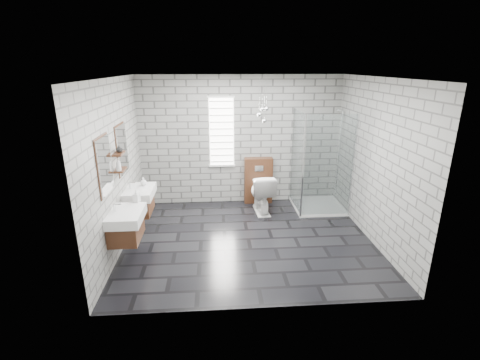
{
  "coord_description": "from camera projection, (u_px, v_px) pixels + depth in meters",
  "views": [
    {
      "loc": [
        -0.55,
        -5.38,
        2.89
      ],
      "look_at": [
        -0.12,
        0.35,
        0.97
      ],
      "focal_mm": 26.0,
      "sensor_mm": 36.0,
      "label": 1
    }
  ],
  "objects": [
    {
      "name": "soap_bottle_c",
      "position": [
        118.0,
        165.0,
        5.29
      ],
      "size": [
        0.1,
        0.1,
        0.2
      ],
      "primitive_type": "imported",
      "rotation": [
        0.0,
        0.0,
        0.32
      ],
      "color": "#B2B2B2",
      "rests_on": "shelf_lower"
    },
    {
      "name": "ceiling",
      "position": [
        250.0,
        77.0,
        5.18
      ],
      "size": [
        4.2,
        3.6,
        0.02
      ],
      "primitive_type": "cube",
      "color": "white",
      "rests_on": "wall_back"
    },
    {
      "name": "wall_back",
      "position": [
        241.0,
        141.0,
        7.32
      ],
      "size": [
        4.2,
        0.02,
        2.7
      ],
      "primitive_type": "cube",
      "color": "gray",
      "rests_on": "floor"
    },
    {
      "name": "toilet",
      "position": [
        261.0,
        193.0,
        7.06
      ],
      "size": [
        0.51,
        0.83,
        0.81
      ],
      "primitive_type": "imported",
      "rotation": [
        0.0,
        0.0,
        3.22
      ],
      "color": "white",
      "rests_on": "floor"
    },
    {
      "name": "flush_plate",
      "position": [
        259.0,
        168.0,
        7.32
      ],
      "size": [
        0.18,
        0.01,
        0.12
      ],
      "primitive_type": "cube",
      "color": "silver",
      "rests_on": "cistern_panel"
    },
    {
      "name": "shelf_upper",
      "position": [
        119.0,
        154.0,
        5.35
      ],
      "size": [
        0.14,
        0.3,
        0.03
      ],
      "primitive_type": "cube",
      "color": "#4A2916",
      "rests_on": "wall_left"
    },
    {
      "name": "wall_left",
      "position": [
        116.0,
        167.0,
        5.46
      ],
      "size": [
        0.02,
        3.6,
        2.7
      ],
      "primitive_type": "cube",
      "color": "gray",
      "rests_on": "floor"
    },
    {
      "name": "wall_right",
      "position": [
        376.0,
        162.0,
        5.76
      ],
      "size": [
        0.02,
        3.6,
        2.7
      ],
      "primitive_type": "cube",
      "color": "gray",
      "rests_on": "floor"
    },
    {
      "name": "soap_bottle_b",
      "position": [
        143.0,
        182.0,
        6.11
      ],
      "size": [
        0.14,
        0.14,
        0.15
      ],
      "primitive_type": "imported",
      "rotation": [
        0.0,
        0.0,
        -0.2
      ],
      "color": "#B2B2B2",
      "rests_on": "vanity_right"
    },
    {
      "name": "shelf_lower",
      "position": [
        120.0,
        170.0,
        5.43
      ],
      "size": [
        0.14,
        0.3,
        0.03
      ],
      "primitive_type": "cube",
      "color": "#4A2916",
      "rests_on": "wall_left"
    },
    {
      "name": "floor",
      "position": [
        248.0,
        240.0,
        6.04
      ],
      "size": [
        4.2,
        3.6,
        0.02
      ],
      "primitive_type": "cube",
      "color": "black",
      "rests_on": "ground"
    },
    {
      "name": "wall_front",
      "position": [
        265.0,
        208.0,
        3.9
      ],
      "size": [
        4.2,
        0.02,
        2.7
      ],
      "primitive_type": "cube",
      "color": "gray",
      "rests_on": "floor"
    },
    {
      "name": "vanity_right",
      "position": [
        137.0,
        194.0,
        6.02
      ],
      "size": [
        0.47,
        0.7,
        1.57
      ],
      "color": "#4A2916",
      "rests_on": "wall_left"
    },
    {
      "name": "soap_bottle_a",
      "position": [
        136.0,
        196.0,
        5.39
      ],
      "size": [
        0.11,
        0.11,
        0.2
      ],
      "primitive_type": "imported",
      "rotation": [
        0.0,
        0.0,
        -0.31
      ],
      "color": "#B2B2B2",
      "rests_on": "vanity_left"
    },
    {
      "name": "vanity_left",
      "position": [
        124.0,
        217.0,
        5.09
      ],
      "size": [
        0.47,
        0.7,
        1.57
      ],
      "color": "#4A2916",
      "rests_on": "wall_left"
    },
    {
      "name": "shower_enclosure",
      "position": [
        316.0,
        187.0,
        7.1
      ],
      "size": [
        1.0,
        1.0,
        2.03
      ],
      "color": "white",
      "rests_on": "floor"
    },
    {
      "name": "cistern_panel",
      "position": [
        258.0,
        180.0,
        7.51
      ],
      "size": [
        0.6,
        0.2,
        1.0
      ],
      "primitive_type": "cube",
      "color": "#4A2916",
      "rests_on": "floor"
    },
    {
      "name": "window",
      "position": [
        222.0,
        132.0,
        7.21
      ],
      "size": [
        0.56,
        0.05,
        1.48
      ],
      "color": "white",
      "rests_on": "wall_back"
    },
    {
      "name": "pendant_cluster",
      "position": [
        262.0,
        113.0,
        6.74
      ],
      "size": [
        0.24,
        0.23,
        0.9
      ],
      "color": "silver",
      "rests_on": "ceiling"
    },
    {
      "name": "vase",
      "position": [
        119.0,
        149.0,
        5.36
      ],
      "size": [
        0.13,
        0.13,
        0.11
      ],
      "primitive_type": "imported",
      "rotation": [
        0.0,
        0.0,
        0.42
      ],
      "color": "#B2B2B2",
      "rests_on": "shelf_upper"
    }
  ]
}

